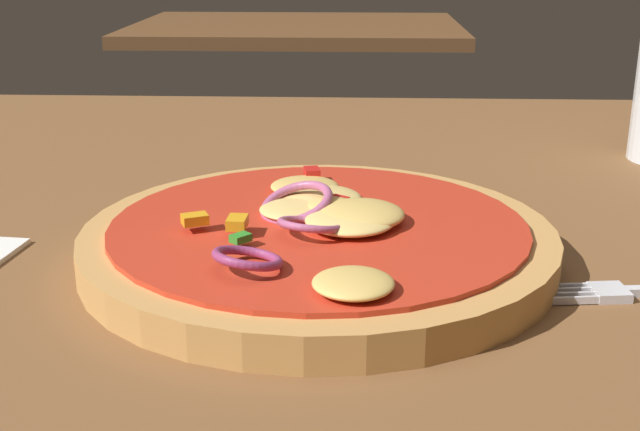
# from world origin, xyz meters

# --- Properties ---
(dining_table) EXTENTS (1.39, 1.03, 0.03)m
(dining_table) POSITION_xyz_m (0.00, 0.00, 0.01)
(dining_table) COLOR brown
(dining_table) RESTS_ON ground
(pizza) EXTENTS (0.27, 0.27, 0.04)m
(pizza) POSITION_xyz_m (0.03, 0.01, 0.04)
(pizza) COLOR tan
(pizza) RESTS_ON dining_table
(background_table) EXTENTS (0.69, 0.52, 0.03)m
(background_table) POSITION_xyz_m (-0.08, 1.35, 0.01)
(background_table) COLOR brown
(background_table) RESTS_ON ground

